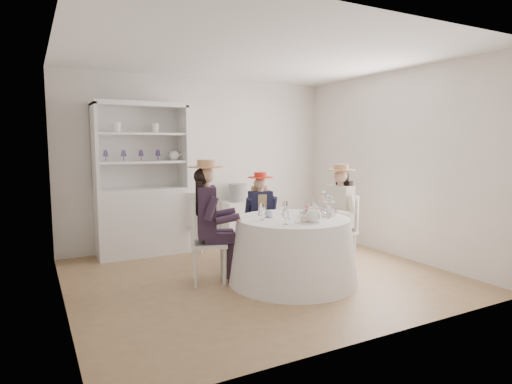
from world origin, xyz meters
name	(u,v)px	position (x,y,z in m)	size (l,w,h in m)	color
ground	(260,275)	(0.00, 0.00, 0.00)	(4.50, 4.50, 0.00)	olive
ceiling	(260,55)	(0.00, 0.00, 2.70)	(4.50, 4.50, 0.00)	white
wall_back	(201,162)	(0.00, 2.00, 1.35)	(4.50, 4.50, 0.00)	silver
wall_front	(377,181)	(0.00, -2.00, 1.35)	(4.50, 4.50, 0.00)	silver
wall_left	(58,175)	(-2.25, 0.00, 1.35)	(4.50, 4.50, 0.00)	silver
wall_right	(394,164)	(2.25, 0.00, 1.35)	(4.50, 4.50, 0.00)	silver
tea_table	(293,250)	(0.24, -0.38, 0.38)	(1.55, 1.55, 0.77)	white
hutch	(142,201)	(-1.03, 1.77, 0.80)	(1.50, 0.94, 2.25)	silver
side_table	(238,222)	(0.53, 1.75, 0.35)	(0.45, 0.45, 0.69)	silver
hatbox	(237,193)	(0.53, 1.75, 0.84)	(0.30, 0.30, 0.30)	black
guest_left	(209,214)	(-0.66, 0.06, 0.83)	(0.60, 0.55, 1.47)	silver
guest_mid	(261,211)	(0.35, 0.61, 0.71)	(0.47, 0.50, 1.26)	silver
guest_right	(339,208)	(1.19, -0.06, 0.78)	(0.55, 0.52, 1.38)	silver
spare_chair	(194,220)	(-0.31, 1.53, 0.49)	(0.54, 0.54, 0.92)	silver
teacup_a	(269,215)	(-0.01, -0.24, 0.81)	(0.09, 0.09, 0.07)	white
teacup_b	(285,212)	(0.29, -0.12, 0.81)	(0.07, 0.07, 0.07)	white
teacup_c	(308,212)	(0.49, -0.32, 0.81)	(0.10, 0.10, 0.08)	white
flower_bowl	(309,214)	(0.47, -0.38, 0.80)	(0.22, 0.22, 0.05)	white
flower_arrangement	(311,210)	(0.45, -0.44, 0.86)	(0.19, 0.19, 0.07)	#D06873
table_teapot	(313,216)	(0.26, -0.75, 0.85)	(0.24, 0.17, 0.18)	white
sandwich_plate	(307,221)	(0.22, -0.70, 0.79)	(0.28, 0.28, 0.06)	white
cupcake_stand	(326,208)	(0.69, -0.44, 0.86)	(0.26, 0.26, 0.24)	white
stemware_set	(293,212)	(0.24, -0.38, 0.85)	(0.88, 0.88, 0.15)	white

